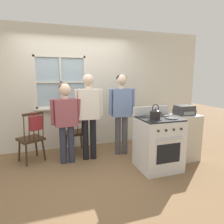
# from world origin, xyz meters

# --- Properties ---
(ground_plane) EXTENTS (16.00, 16.00, 0.00)m
(ground_plane) POSITION_xyz_m (0.00, 0.00, 0.00)
(ground_plane) COLOR brown
(wall_back) EXTENTS (6.40, 0.16, 2.70)m
(wall_back) POSITION_xyz_m (0.02, 1.40, 1.34)
(wall_back) COLOR silver
(wall_back) RESTS_ON ground_plane
(chair_by_window) EXTENTS (0.56, 0.55, 0.98)m
(chair_by_window) POSITION_xyz_m (-0.95, 0.80, 0.45)
(chair_by_window) COLOR #3D2819
(chair_by_window) RESTS_ON ground_plane
(chair_near_wall) EXTENTS (0.48, 0.46, 0.98)m
(chair_near_wall) POSITION_xyz_m (-0.07, 0.97, 0.45)
(chair_near_wall) COLOR #3D2819
(chair_near_wall) RESTS_ON ground_plane
(person_elderly_left) EXTENTS (0.55, 0.24, 1.51)m
(person_elderly_left) POSITION_xyz_m (-0.31, 0.52, 0.93)
(person_elderly_left) COLOR #2D3347
(person_elderly_left) RESTS_ON ground_plane
(person_teen_center) EXTENTS (0.55, 0.24, 1.67)m
(person_teen_center) POSITION_xyz_m (0.13, 0.56, 1.02)
(person_teen_center) COLOR black
(person_teen_center) RESTS_ON ground_plane
(person_adult_right) EXTENTS (0.55, 0.25, 1.67)m
(person_adult_right) POSITION_xyz_m (0.83, 0.62, 1.03)
(person_adult_right) COLOR #4C4C51
(person_adult_right) RESTS_ON ground_plane
(stove) EXTENTS (0.70, 0.68, 1.08)m
(stove) POSITION_xyz_m (1.20, -0.22, 0.47)
(stove) COLOR silver
(stove) RESTS_ON ground_plane
(kettle) EXTENTS (0.21, 0.17, 0.25)m
(kettle) POSITION_xyz_m (1.04, -0.35, 1.02)
(kettle) COLOR black
(kettle) RESTS_ON stove
(potted_plant) EXTENTS (0.17, 0.17, 0.21)m
(potted_plant) POSITION_xyz_m (-0.41, 1.31, 0.99)
(potted_plant) COLOR beige
(potted_plant) RESTS_ON wall_back
(handbag) EXTENTS (0.24, 0.25, 0.31)m
(handbag) POSITION_xyz_m (-0.84, 0.59, 0.81)
(handbag) COLOR maroon
(handbag) RESTS_ON chair_by_window
(side_counter) EXTENTS (0.55, 0.50, 0.90)m
(side_counter) POSITION_xyz_m (1.88, 0.01, 0.45)
(side_counter) COLOR beige
(side_counter) RESTS_ON ground_plane
(stereo) EXTENTS (0.34, 0.29, 0.18)m
(stereo) POSITION_xyz_m (1.88, -0.01, 0.99)
(stereo) COLOR #38383A
(stereo) RESTS_ON side_counter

